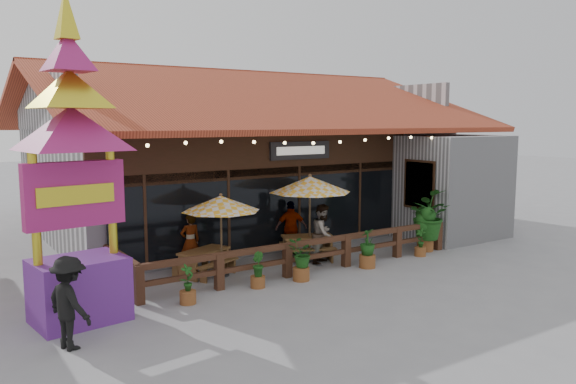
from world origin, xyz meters
TOP-DOWN VIEW (x-y plane):
  - ground at (0.00, 0.00)m, footprint 100.00×100.00m
  - restaurant_building at (0.26, 6.61)m, footprint 15.50×14.73m
  - patio_railing at (-2.25, -0.27)m, footprint 10.00×2.60m
  - umbrella_left at (-3.87, 0.60)m, footprint 2.60×2.60m
  - umbrella_right at (-0.91, 0.70)m, footprint 3.06×3.06m
  - picnic_table_left at (-4.24, 0.93)m, footprint 1.79×1.69m
  - picnic_table_right at (-0.93, 0.79)m, footprint 1.87×1.76m
  - thai_sign_tower at (-7.87, -0.86)m, footprint 2.97×2.97m
  - tropical_plant at (2.85, -0.39)m, footprint 1.70×1.79m
  - diner_a at (-4.29, 1.70)m, footprint 0.58×0.39m
  - diner_b at (-0.79, 0.20)m, footprint 1.06×1.01m
  - diner_c at (-0.99, 1.57)m, footprint 1.06×0.74m
  - pedestrian at (-8.36, -2.23)m, footprint 0.97×1.26m
  - planter_a at (-5.57, -1.06)m, footprint 0.38×0.37m
  - planter_b at (-3.63, -0.87)m, footprint 0.37×0.37m
  - planter_c at (-2.37, -0.96)m, footprint 0.79×0.73m
  - planter_d at (-0.08, -0.93)m, footprint 0.54×0.54m
  - planter_e at (2.18, -0.80)m, footprint 0.35×0.35m

SIDE VIEW (x-z plane):
  - ground at x=0.00m, z-range 0.00..0.00m
  - planter_e at x=2.18m, z-range -0.07..0.78m
  - planter_a at x=-5.57m, z-range -0.07..0.84m
  - planter_b at x=-3.63m, z-range -0.04..0.85m
  - picnic_table_left at x=-4.24m, z-range 0.12..0.80m
  - picnic_table_right at x=-0.93m, z-range 0.13..0.84m
  - planter_d at x=-0.08m, z-range -0.02..1.10m
  - planter_c at x=-2.37m, z-range 0.07..1.13m
  - patio_railing at x=-2.25m, z-range 0.15..1.07m
  - diner_a at x=-4.29m, z-range 0.00..1.57m
  - diner_c at x=-0.99m, z-range 0.00..1.67m
  - pedestrian at x=-8.36m, z-range 0.00..1.72m
  - diner_b at x=-0.79m, z-range 0.00..1.73m
  - tropical_plant at x=2.85m, z-range 0.14..2.08m
  - umbrella_left at x=-3.87m, z-range 0.83..3.06m
  - restaurant_building at x=0.26m, z-range -0.84..5.25m
  - umbrella_right at x=-0.91m, z-range 0.96..3.54m
  - thai_sign_tower at x=-7.87m, z-range 0.20..7.38m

